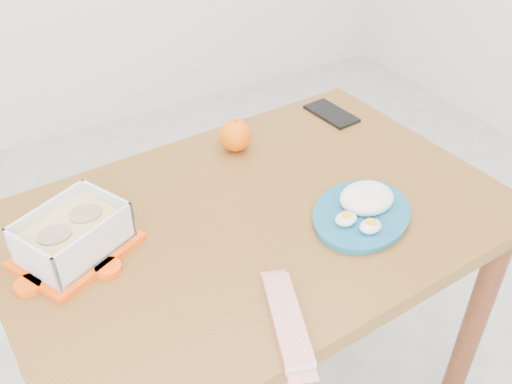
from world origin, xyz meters
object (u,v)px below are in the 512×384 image
dining_table (256,249)px  rice_plate (364,207)px  orange_fruit (236,135)px  food_container (73,235)px  smartphone (331,114)px

dining_table → rice_plate: rice_plate is taller
dining_table → rice_plate: (0.20, -0.13, 0.13)m
dining_table → orange_fruit: orange_fruit is taller
food_container → orange_fruit: food_container is taller
orange_fruit → food_container: bearing=-159.0°
dining_table → food_container: bearing=165.5°
dining_table → rice_plate: bearing=-35.1°
dining_table → food_container: 0.42m
food_container → smartphone: size_ratio=1.79×
food_container → rice_plate: bearing=-43.9°
rice_plate → smartphone: (0.21, 0.40, -0.02)m
orange_fruit → rice_plate: orange_fruit is taller
orange_fruit → rice_plate: size_ratio=0.24×
orange_fruit → rice_plate: bearing=-73.2°
orange_fruit → smartphone: (0.32, 0.02, -0.04)m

